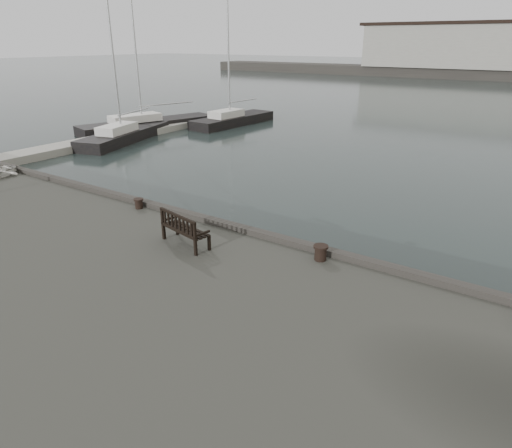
{
  "coord_description": "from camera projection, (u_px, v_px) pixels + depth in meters",
  "views": [
    {
      "loc": [
        8.51,
        -10.87,
        7.16
      ],
      "look_at": [
        1.46,
        -0.5,
        2.1
      ],
      "focal_mm": 32.0,
      "sensor_mm": 36.0,
      "label": 1
    }
  ],
  "objects": [
    {
      "name": "ground",
      "position": [
        229.0,
        268.0,
        15.45
      ],
      "size": [
        400.0,
        400.0,
        0.0
      ],
      "primitive_type": "plane",
      "color": "black",
      "rests_on": "ground"
    },
    {
      "name": "pontoon",
      "position": [
        95.0,
        142.0,
        33.45
      ],
      "size": [
        2.0,
        24.0,
        0.5
      ],
      "primitive_type": "cube",
      "color": "#A3A097",
      "rests_on": "ground"
    },
    {
      "name": "breakwater",
      "position": [
        503.0,
        57.0,
        86.77
      ],
      "size": [
        140.0,
        9.5,
        12.2
      ],
      "color": "#383530",
      "rests_on": "ground"
    },
    {
      "name": "bench",
      "position": [
        185.0,
        235.0,
        13.34
      ],
      "size": [
        1.78,
        0.92,
        0.97
      ],
      "rotation": [
        0.0,
        0.0,
        -0.21
      ],
      "color": "black",
      "rests_on": "quay"
    },
    {
      "name": "bollard_left",
      "position": [
        139.0,
        204.0,
        16.3
      ],
      "size": [
        0.36,
        0.36,
        0.36
      ],
      "primitive_type": "cylinder",
      "rotation": [
        0.0,
        0.0,
        -0.05
      ],
      "color": "black",
      "rests_on": "quay"
    },
    {
      "name": "bollard_right",
      "position": [
        321.0,
        253.0,
        12.44
      ],
      "size": [
        0.52,
        0.52,
        0.43
      ],
      "primitive_type": "cylinder",
      "rotation": [
        0.0,
        0.0,
        -0.32
      ],
      "color": "black",
      "rests_on": "quay"
    },
    {
      "name": "yacht_b",
      "position": [
        149.0,
        127.0,
        39.31
      ],
      "size": [
        5.92,
        12.23,
        15.56
      ],
      "rotation": [
        0.0,
        0.0,
        -0.29
      ],
      "color": "black",
      "rests_on": "ground"
    },
    {
      "name": "yacht_c",
      "position": [
        126.0,
        138.0,
        34.87
      ],
      "size": [
        4.91,
        9.88,
        12.95
      ],
      "rotation": [
        0.0,
        0.0,
        0.28
      ],
      "color": "black",
      "rests_on": "ground"
    },
    {
      "name": "yacht_d",
      "position": [
        233.0,
        122.0,
        41.59
      ],
      "size": [
        2.97,
        9.29,
        11.59
      ],
      "rotation": [
        0.0,
        0.0,
        -0.06
      ],
      "color": "black",
      "rests_on": "ground"
    }
  ]
}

